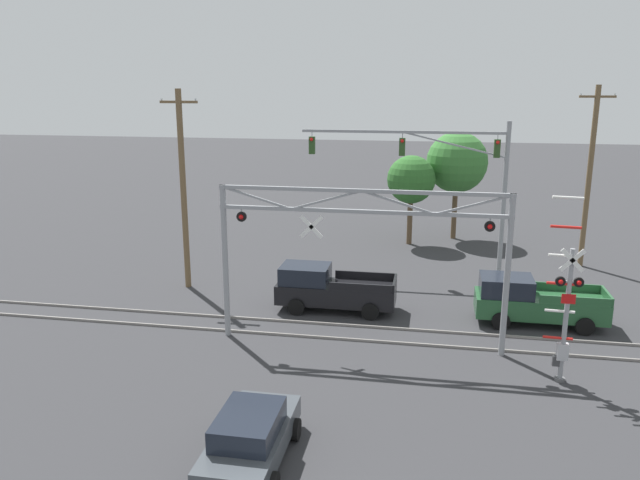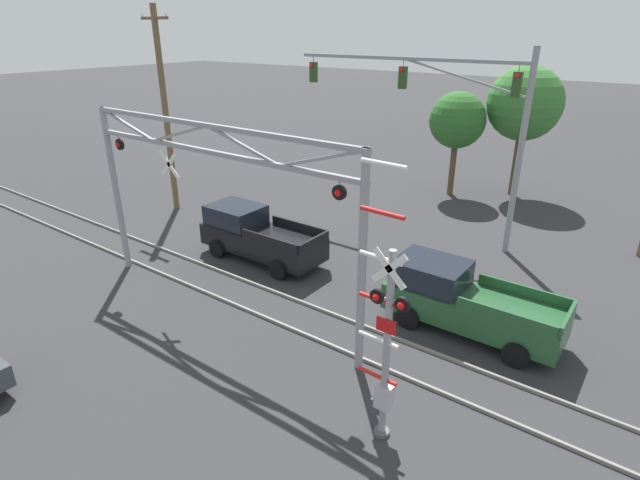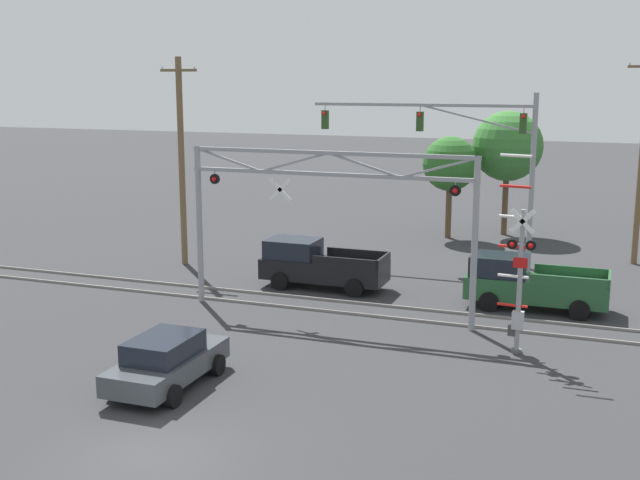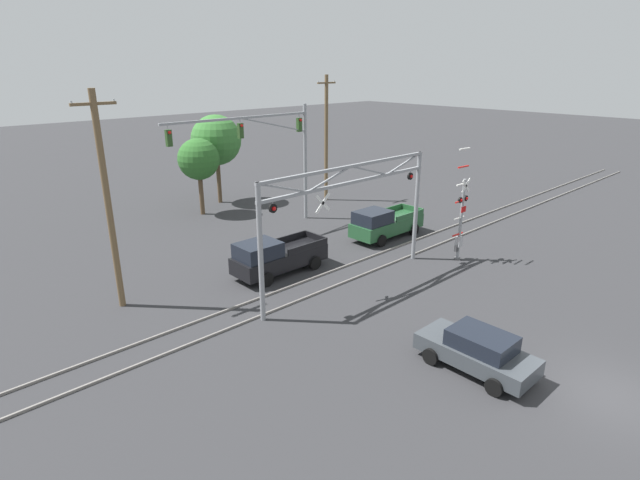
{
  "view_description": "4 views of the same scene",
  "coord_description": "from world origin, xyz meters",
  "px_view_note": "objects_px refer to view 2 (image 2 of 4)",
  "views": [
    {
      "loc": [
        2.52,
        -9.99,
        9.67
      ],
      "look_at": [
        -2.0,
        14.6,
        3.38
      ],
      "focal_mm": 35.0,
      "sensor_mm": 36.0,
      "label": 1
    },
    {
      "loc": [
        10.98,
        2.44,
        8.5
      ],
      "look_at": [
        2.15,
        14.48,
        2.11
      ],
      "focal_mm": 28.0,
      "sensor_mm": 36.0,
      "label": 2
    },
    {
      "loc": [
        9.57,
        -14.56,
        8.52
      ],
      "look_at": [
        -0.66,
        12.93,
        2.58
      ],
      "focal_mm": 45.0,
      "sensor_mm": 36.0,
      "label": 3
    },
    {
      "loc": [
        -16.42,
        -3.54,
        10.32
      ],
      "look_at": [
        -0.65,
        13.39,
        2.16
      ],
      "focal_mm": 28.0,
      "sensor_mm": 36.0,
      "label": 4
    }
  ],
  "objects_px": {
    "pickup_truck_following": "(463,300)",
    "utility_pole_left": "(165,110)",
    "pickup_truck_lead": "(257,235)",
    "background_tree_far_left_verge": "(525,104)",
    "traffic_signal_span": "(461,111)",
    "background_tree_beyond_span": "(457,121)",
    "crossing_signal_mast": "(385,348)",
    "crossing_gantry": "(212,185)"
  },
  "relations": [
    {
      "from": "crossing_signal_mast",
      "to": "background_tree_far_left_verge",
      "type": "distance_m",
      "value": 20.03
    },
    {
      "from": "traffic_signal_span",
      "to": "background_tree_far_left_verge",
      "type": "xyz_separation_m",
      "value": [
        0.38,
        7.83,
        -0.57
      ]
    },
    {
      "from": "background_tree_far_left_verge",
      "to": "pickup_truck_lead",
      "type": "bearing_deg",
      "value": -111.58
    },
    {
      "from": "pickup_truck_lead",
      "to": "background_tree_beyond_span",
      "type": "height_order",
      "value": "background_tree_beyond_span"
    },
    {
      "from": "traffic_signal_span",
      "to": "background_tree_beyond_span",
      "type": "relative_size",
      "value": 1.9
    },
    {
      "from": "utility_pole_left",
      "to": "pickup_truck_following",
      "type": "bearing_deg",
      "value": -7.23
    },
    {
      "from": "traffic_signal_span",
      "to": "pickup_truck_lead",
      "type": "bearing_deg",
      "value": -129.12
    },
    {
      "from": "traffic_signal_span",
      "to": "background_tree_beyond_span",
      "type": "xyz_separation_m",
      "value": [
        -2.35,
        5.86,
        -1.44
      ]
    },
    {
      "from": "crossing_signal_mast",
      "to": "traffic_signal_span",
      "type": "height_order",
      "value": "traffic_signal_span"
    },
    {
      "from": "crossing_signal_mast",
      "to": "background_tree_far_left_verge",
      "type": "height_order",
      "value": "background_tree_far_left_verge"
    },
    {
      "from": "crossing_gantry",
      "to": "background_tree_beyond_span",
      "type": "distance_m",
      "value": 15.94
    },
    {
      "from": "background_tree_far_left_verge",
      "to": "pickup_truck_following",
      "type": "bearing_deg",
      "value": -78.88
    },
    {
      "from": "pickup_truck_following",
      "to": "utility_pole_left",
      "type": "distance_m",
      "value": 16.44
    },
    {
      "from": "crossing_signal_mast",
      "to": "pickup_truck_lead",
      "type": "bearing_deg",
      "value": 148.55
    },
    {
      "from": "traffic_signal_span",
      "to": "background_tree_far_left_verge",
      "type": "relative_size",
      "value": 1.54
    },
    {
      "from": "pickup_truck_lead",
      "to": "crossing_signal_mast",
      "type": "bearing_deg",
      "value": -31.45
    },
    {
      "from": "background_tree_beyond_span",
      "to": "traffic_signal_span",
      "type": "bearing_deg",
      "value": -68.18
    },
    {
      "from": "pickup_truck_lead",
      "to": "background_tree_far_left_verge",
      "type": "bearing_deg",
      "value": 68.42
    },
    {
      "from": "pickup_truck_lead",
      "to": "background_tree_far_left_verge",
      "type": "height_order",
      "value": "background_tree_far_left_verge"
    },
    {
      "from": "crossing_signal_mast",
      "to": "background_tree_far_left_verge",
      "type": "relative_size",
      "value": 0.92
    },
    {
      "from": "pickup_truck_following",
      "to": "utility_pole_left",
      "type": "xyz_separation_m",
      "value": [
        -15.84,
        2.01,
        3.91
      ]
    },
    {
      "from": "traffic_signal_span",
      "to": "background_tree_far_left_verge",
      "type": "height_order",
      "value": "traffic_signal_span"
    },
    {
      "from": "traffic_signal_span",
      "to": "background_tree_far_left_verge",
      "type": "bearing_deg",
      "value": 87.19
    },
    {
      "from": "traffic_signal_span",
      "to": "utility_pole_left",
      "type": "distance_m",
      "value": 13.44
    },
    {
      "from": "utility_pole_left",
      "to": "background_tree_far_left_verge",
      "type": "distance_m",
      "value": 17.99
    },
    {
      "from": "pickup_truck_lead",
      "to": "utility_pole_left",
      "type": "bearing_deg",
      "value": 165.5
    },
    {
      "from": "background_tree_beyond_span",
      "to": "crossing_gantry",
      "type": "bearing_deg",
      "value": -94.29
    },
    {
      "from": "traffic_signal_span",
      "to": "pickup_truck_lead",
      "type": "xyz_separation_m",
      "value": [
        -5.28,
        -6.49,
        -4.48
      ]
    },
    {
      "from": "pickup_truck_following",
      "to": "utility_pole_left",
      "type": "relative_size",
      "value": 0.55
    },
    {
      "from": "pickup_truck_lead",
      "to": "background_tree_far_left_verge",
      "type": "distance_m",
      "value": 15.89
    },
    {
      "from": "utility_pole_left",
      "to": "background_tree_far_left_verge",
      "type": "bearing_deg",
      "value": 43.69
    },
    {
      "from": "utility_pole_left",
      "to": "background_tree_far_left_verge",
      "type": "relative_size",
      "value": 1.39
    },
    {
      "from": "pickup_truck_lead",
      "to": "traffic_signal_span",
      "type": "bearing_deg",
      "value": 50.88
    },
    {
      "from": "utility_pole_left",
      "to": "background_tree_beyond_span",
      "type": "distance_m",
      "value": 14.68
    },
    {
      "from": "crossing_gantry",
      "to": "utility_pole_left",
      "type": "xyz_separation_m",
      "value": [
        -9.08,
        5.44,
        0.7
      ]
    },
    {
      "from": "crossing_signal_mast",
      "to": "pickup_truck_following",
      "type": "distance_m",
      "value": 5.38
    },
    {
      "from": "pickup_truck_lead",
      "to": "crossing_gantry",
      "type": "bearing_deg",
      "value": -63.82
    },
    {
      "from": "crossing_signal_mast",
      "to": "background_tree_beyond_span",
      "type": "distance_m",
      "value": 18.65
    },
    {
      "from": "crossing_gantry",
      "to": "crossing_signal_mast",
      "type": "distance_m",
      "value": 7.4
    },
    {
      "from": "pickup_truck_lead",
      "to": "background_tree_beyond_span",
      "type": "relative_size",
      "value": 0.94
    },
    {
      "from": "crossing_signal_mast",
      "to": "pickup_truck_lead",
      "type": "xyz_separation_m",
      "value": [
        -8.68,
        5.31,
        -1.36
      ]
    },
    {
      "from": "background_tree_beyond_span",
      "to": "background_tree_far_left_verge",
      "type": "distance_m",
      "value": 3.48
    }
  ]
}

